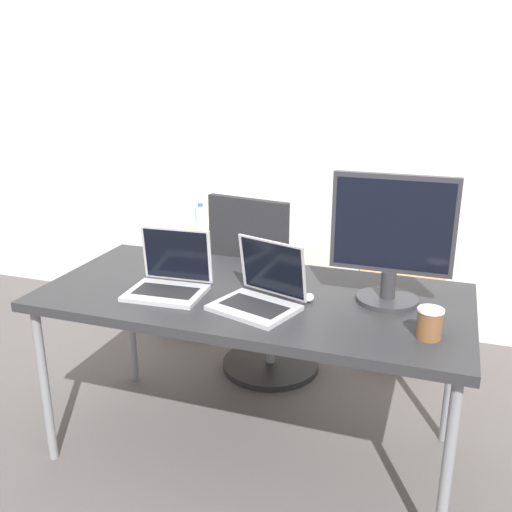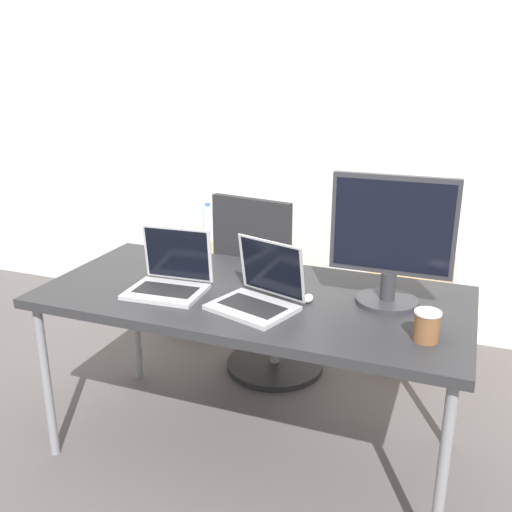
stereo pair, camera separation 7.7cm
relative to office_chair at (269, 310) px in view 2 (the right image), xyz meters
The scene contains 13 objects.
ground_plane 0.79m from the office_chair, 76.31° to the right, with size 14.00×14.00×0.00m, color #514C4C.
wall_back 1.24m from the office_chair, 78.92° to the left, with size 10.00×0.05×2.60m.
desk 0.76m from the office_chair, 76.31° to the right, with size 1.78×0.83×0.77m.
office_chair is the anchor object (origin of this frame).
cabinet_left 0.84m from the office_chair, 139.29° to the left, with size 0.47×0.51×0.57m.
cabinet_right 0.89m from the office_chair, 37.81° to the left, with size 0.47×0.51×0.57m.
water_bottle 0.88m from the office_chair, 139.18° to the left, with size 0.07×0.07×0.25m.
laptop_left 0.93m from the office_chair, 73.29° to the right, with size 0.37×0.36×0.25m.
laptop_right 0.90m from the office_chair, 102.67° to the right, with size 0.33×0.28×0.26m.
monitor 1.12m from the office_chair, 39.36° to the right, with size 0.48×0.25×0.52m.
mouse 0.89m from the office_chair, 58.98° to the right, with size 0.04×0.06×0.03m.
coffee_cup_white 0.79m from the office_chair, 64.90° to the right, with size 0.09×0.09×0.10m.
coffee_cup_brown 1.31m from the office_chair, 44.25° to the right, with size 0.09×0.09×0.11m.
Camera 2 is at (0.81, -2.06, 1.68)m, focal length 40.00 mm.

